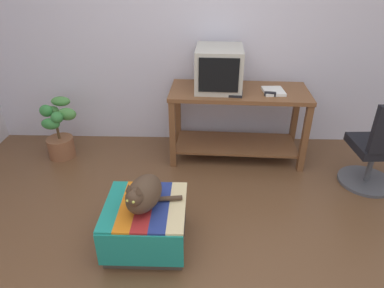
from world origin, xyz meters
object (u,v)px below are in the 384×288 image
cat (144,194)px  stapler (270,94)px  desk (238,112)px  ottoman_with_blanket (146,224)px  potted_plant (59,132)px  tv_monitor (219,69)px  book (273,91)px  office_chair (378,151)px  keyboard (222,93)px

cat → stapler: 1.63m
desk → cat: (-0.78, -1.37, -0.03)m
ottoman_with_blanket → potted_plant: (-1.12, 1.28, 0.11)m
tv_monitor → stapler: size_ratio=4.85×
potted_plant → stapler: (2.18, -0.09, 0.49)m
book → office_chair: (0.91, -0.48, -0.39)m
ottoman_with_blanket → office_chair: size_ratio=0.66×
tv_monitor → cat: (-0.56, -1.41, -0.48)m
tv_monitor → stapler: 0.56m
keyboard → desk: bearing=42.4°
ottoman_with_blanket → cat: 0.31m
office_chair → potted_plant: bearing=-11.6°
office_chair → desk: bearing=-26.5°
book → cat: (-1.11, -1.31, -0.29)m
book → cat: 1.74m
tv_monitor → cat: 1.59m
keyboard → cat: (-0.59, -1.24, -0.29)m
tv_monitor → office_chair: tv_monitor is taller
book → stapler: bearing=-120.7°
book → potted_plant: book is taller
potted_plant → stapler: bearing=-2.4°
keyboard → stapler: bearing=4.0°
ottoman_with_blanket → cat: size_ratio=1.39×
tv_monitor → keyboard: tv_monitor is taller
office_chair → book: bearing=-30.9°
desk → keyboard: keyboard is taller
desk → cat: 1.57m
keyboard → office_chair: office_chair is taller
stapler → ottoman_with_blanket: bearing=148.7°
tv_monitor → keyboard: bearing=-77.4°
ottoman_with_blanket → office_chair: office_chair is taller
tv_monitor → book: 0.58m
cat → stapler: bearing=66.2°
desk → stapler: bearing=-26.6°
stapler → book: bearing=-17.0°
keyboard → potted_plant: keyboard is taller
office_chair → stapler: office_chair is taller
keyboard → stapler: stapler is taller
desk → book: 0.42m
keyboard → potted_plant: (-1.72, 0.06, -0.49)m
book → tv_monitor: bearing=166.2°
ottoman_with_blanket → tv_monitor: bearing=67.7°
cat → office_chair: 2.18m
desk → cat: desk is taller
book → cat: bearing=-133.4°
book → stapler: 0.11m
tv_monitor → stapler: tv_monitor is taller
desk → ottoman_with_blanket: 1.59m
office_chair → stapler: 1.11m
tv_monitor → cat: bearing=-109.3°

